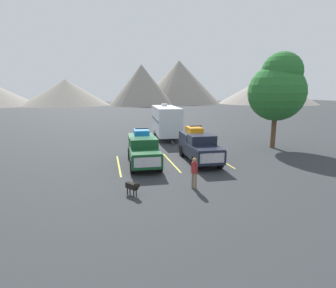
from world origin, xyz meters
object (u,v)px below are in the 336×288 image
(pickup_truck_b, at_px, (199,145))
(person_a, at_px, (194,171))
(pickup_truck_a, at_px, (143,148))
(dog, at_px, (133,186))
(camper_trailer_a, at_px, (166,120))

(pickup_truck_b, bearing_deg, person_a, -111.97)
(pickup_truck_a, relative_size, dog, 6.51)
(pickup_truck_b, relative_size, dog, 6.49)
(pickup_truck_a, distance_m, camper_trailer_a, 11.41)
(dog, bearing_deg, pickup_truck_a, 77.26)
(pickup_truck_a, bearing_deg, camper_trailer_a, 68.78)
(person_a, xyz_separation_m, dog, (-3.35, -0.23, -0.50))
(pickup_truck_a, height_order, camper_trailer_a, camper_trailer_a)
(person_a, distance_m, dog, 3.40)
(pickup_truck_a, xyz_separation_m, person_a, (2.02, -5.64, -0.16))
(person_a, bearing_deg, dog, -176.03)
(camper_trailer_a, xyz_separation_m, dog, (-5.45, -16.48, -1.51))
(pickup_truck_b, xyz_separation_m, dog, (-5.56, -5.72, -0.70))
(pickup_truck_b, relative_size, person_a, 3.29)
(camper_trailer_a, bearing_deg, person_a, -97.35)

